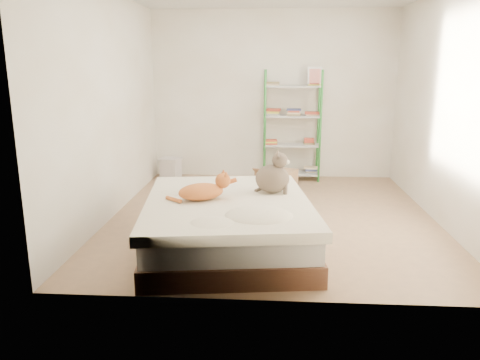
# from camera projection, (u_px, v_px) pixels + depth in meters

# --- Properties ---
(room) EXTENTS (3.81, 4.21, 2.61)m
(room) POSITION_uv_depth(u_px,v_px,m) (274.00, 107.00, 5.32)
(room) COLOR tan
(room) RESTS_ON ground
(bed) EXTENTS (1.80, 2.13, 0.50)m
(bed) POSITION_uv_depth(u_px,v_px,m) (228.00, 224.00, 4.58)
(bed) COLOR brown
(bed) RESTS_ON ground
(orange_cat) EXTENTS (0.59, 0.46, 0.21)m
(orange_cat) POSITION_uv_depth(u_px,v_px,m) (201.00, 190.00, 4.48)
(orange_cat) COLOR orange
(orange_cat) RESTS_ON bed
(grey_cat) EXTENTS (0.38, 0.33, 0.42)m
(grey_cat) POSITION_uv_depth(u_px,v_px,m) (272.00, 173.00, 4.72)
(grey_cat) COLOR #7B685B
(grey_cat) RESTS_ON bed
(shelf_unit) EXTENTS (0.88, 0.36, 1.74)m
(shelf_unit) POSITION_uv_depth(u_px,v_px,m) (292.00, 127.00, 7.23)
(shelf_unit) COLOR #2F8736
(shelf_unit) RESTS_ON ground
(cardboard_box) EXTENTS (0.61, 0.63, 0.40)m
(cardboard_box) POSITION_uv_depth(u_px,v_px,m) (276.00, 182.00, 6.54)
(cardboard_box) COLOR #9F7E4B
(cardboard_box) RESTS_ON ground
(white_bin) EXTENTS (0.36, 0.34, 0.34)m
(white_bin) POSITION_uv_depth(u_px,v_px,m) (171.00, 169.00, 7.37)
(white_bin) COLOR silver
(white_bin) RESTS_ON ground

